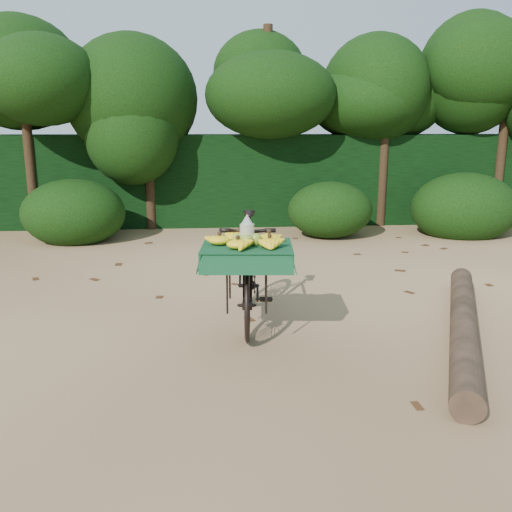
{
  "coord_description": "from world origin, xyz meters",
  "views": [
    {
      "loc": [
        -0.64,
        -5.2,
        1.95
      ],
      "look_at": [
        -0.22,
        -0.3,
        0.78
      ],
      "focal_mm": 38.0,
      "sensor_mm": 36.0,
      "label": 1
    }
  ],
  "objects": [
    {
      "name": "ground",
      "position": [
        0.0,
        0.0,
        0.0
      ],
      "size": [
        80.0,
        80.0,
        0.0
      ],
      "primitive_type": "plane",
      "color": "tan",
      "rests_on": "ground"
    },
    {
      "name": "vendor_bicycle",
      "position": [
        -0.27,
        0.05,
        0.57
      ],
      "size": [
        0.85,
        1.9,
        1.12
      ],
      "rotation": [
        0.0,
        0.0,
        -0.09
      ],
      "color": "black",
      "rests_on": "ground"
    },
    {
      "name": "fallen_log",
      "position": [
        1.75,
        -0.5,
        0.12
      ],
      "size": [
        1.64,
        3.21,
        0.25
      ],
      "primitive_type": "cylinder",
      "rotation": [
        1.57,
        0.0,
        -0.43
      ],
      "color": "brown",
      "rests_on": "ground"
    },
    {
      "name": "hedge_backdrop",
      "position": [
        0.0,
        6.3,
        0.9
      ],
      "size": [
        26.0,
        1.8,
        1.8
      ],
      "primitive_type": "cube",
      "color": "black",
      "rests_on": "ground"
    },
    {
      "name": "tree_row",
      "position": [
        -0.65,
        5.5,
        2.0
      ],
      "size": [
        14.5,
        2.0,
        4.0
      ],
      "primitive_type": null,
      "color": "black",
      "rests_on": "ground"
    },
    {
      "name": "bush_clumps",
      "position": [
        0.5,
        4.3,
        0.45
      ],
      "size": [
        8.8,
        1.7,
        0.9
      ],
      "primitive_type": null,
      "color": "black",
      "rests_on": "ground"
    },
    {
      "name": "leaf_litter",
      "position": [
        0.0,
        0.65,
        0.01
      ],
      "size": [
        7.0,
        7.3,
        0.01
      ],
      "primitive_type": null,
      "color": "#492813",
      "rests_on": "ground"
    }
  ]
}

